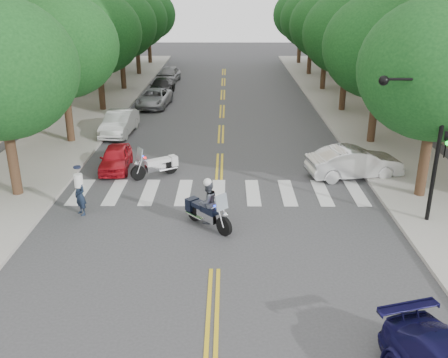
{
  "coord_description": "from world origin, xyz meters",
  "views": [
    {
      "loc": [
        0.41,
        -14.13,
        8.66
      ],
      "look_at": [
        0.27,
        4.83,
        1.3
      ],
      "focal_mm": 40.0,
      "sensor_mm": 36.0,
      "label": 1
    }
  ],
  "objects_px": {
    "motorcycle_parked": "(158,165)",
    "officer_standing": "(80,195)",
    "convertible": "(354,162)",
    "motorcycle_police": "(207,205)"
  },
  "relations": [
    {
      "from": "motorcycle_police",
      "to": "motorcycle_parked",
      "type": "distance_m",
      "value": 6.06
    },
    {
      "from": "officer_standing",
      "to": "motorcycle_police",
      "type": "bearing_deg",
      "value": 33.72
    },
    {
      "from": "officer_standing",
      "to": "motorcycle_parked",
      "type": "bearing_deg",
      "value": 105.37
    },
    {
      "from": "motorcycle_parked",
      "to": "officer_standing",
      "type": "xyz_separation_m",
      "value": [
        -2.56,
        -4.4,
        0.28
      ]
    },
    {
      "from": "motorcycle_parked",
      "to": "motorcycle_police",
      "type": "bearing_deg",
      "value": 172.07
    },
    {
      "from": "officer_standing",
      "to": "convertible",
      "type": "xyz_separation_m",
      "value": [
        11.99,
        4.31,
        -0.08
      ]
    },
    {
      "from": "motorcycle_police",
      "to": "convertible",
      "type": "bearing_deg",
      "value": 175.59
    },
    {
      "from": "motorcycle_parked",
      "to": "convertible",
      "type": "relative_size",
      "value": 0.48
    },
    {
      "from": "motorcycle_parked",
      "to": "officer_standing",
      "type": "distance_m",
      "value": 5.1
    },
    {
      "from": "motorcycle_police",
      "to": "officer_standing",
      "type": "distance_m",
      "value": 5.24
    }
  ]
}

